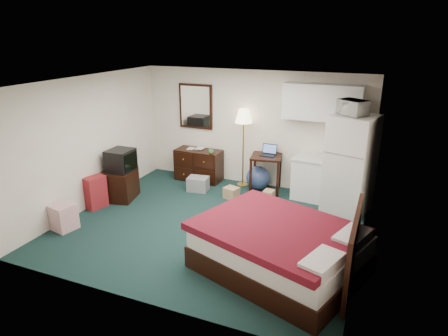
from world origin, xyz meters
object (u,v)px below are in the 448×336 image
at_px(desk, 266,173).
at_px(floor_lamp, 243,148).
at_px(kitchen_counter, 313,179).
at_px(fridge, 350,164).
at_px(dresser, 199,165).
at_px(tv_stand, 119,185).
at_px(bed, 280,249).
at_px(suitcase, 96,192).

bearing_deg(desk, floor_lamp, 157.97).
bearing_deg(kitchen_counter, fridge, -19.53).
relative_size(dresser, floor_lamp, 0.61).
height_order(dresser, tv_stand, dresser).
bearing_deg(dresser, bed, -46.03).
relative_size(floor_lamp, fridge, 0.93).
height_order(floor_lamp, tv_stand, floor_lamp).
bearing_deg(bed, floor_lamp, 138.16).
height_order(kitchen_counter, bed, kitchen_counter).
relative_size(floor_lamp, tv_stand, 2.60).
relative_size(desk, tv_stand, 1.20).
distance_m(kitchen_counter, suitcase, 4.31).
height_order(dresser, kitchen_counter, kitchen_counter).
xyz_separation_m(floor_lamp, bed, (1.62, -2.93, -0.51)).
height_order(bed, suitcase, bed).
distance_m(dresser, kitchen_counter, 2.62).
distance_m(floor_lamp, desk, 0.74).
bearing_deg(tv_stand, suitcase, -118.26).
xyz_separation_m(kitchen_counter, fridge, (0.70, -0.33, 0.50)).
bearing_deg(bed, suitcase, -171.50).
distance_m(dresser, floor_lamp, 1.16).
relative_size(floor_lamp, kitchen_counter, 2.03).
relative_size(tv_stand, suitcase, 1.04).
relative_size(dresser, fridge, 0.57).
relative_size(floor_lamp, suitcase, 2.70).
relative_size(kitchen_counter, bed, 0.39).
distance_m(kitchen_counter, fridge, 0.92).
bearing_deg(tv_stand, floor_lamp, 25.98).
bearing_deg(floor_lamp, fridge, -11.68).
xyz_separation_m(floor_lamp, kitchen_counter, (1.57, -0.14, -0.43)).
distance_m(dresser, fridge, 3.39).
height_order(bed, tv_stand, bed).
bearing_deg(floor_lamp, dresser, -176.17).
relative_size(dresser, bed, 0.49).
distance_m(dresser, desk, 1.61).
distance_m(dresser, suitcase, 2.44).
distance_m(desk, bed, 3.01).
height_order(kitchen_counter, fridge, fridge).
bearing_deg(kitchen_counter, bed, -83.28).
relative_size(dresser, suitcase, 1.66).
xyz_separation_m(tv_stand, suitcase, (-0.15, -0.55, 0.02)).
relative_size(dresser, tv_stand, 1.60).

